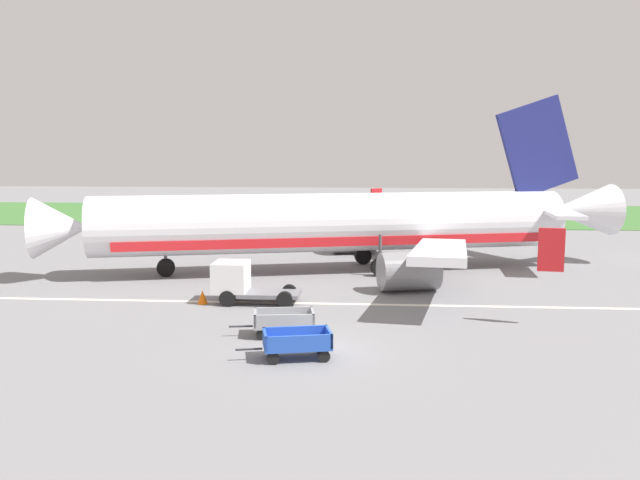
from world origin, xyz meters
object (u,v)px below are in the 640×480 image
Objects in this scene: service_truck_beside_carts at (241,281)px; baggage_cart_nearest at (297,343)px; traffic_cone_near_plane at (203,297)px; airplane at (349,224)px; baggage_cart_second_in_row at (284,322)px.

baggage_cart_nearest is at bearing -66.62° from service_truck_beside_carts.
traffic_cone_near_plane is (-5.73, 8.48, -0.26)m from baggage_cart_nearest.
traffic_cone_near_plane is (-7.12, -9.85, -2.71)m from airplane.
baggage_cart_nearest reaches higher than traffic_cone_near_plane.
baggage_cart_nearest is 5.23× the size of traffic_cone_near_plane.
airplane is at bearing 85.66° from baggage_cart_nearest.
traffic_cone_near_plane is at bearing 131.61° from baggage_cart_second_in_row.
service_truck_beside_carts reaches higher than traffic_cone_near_plane.
airplane is at bearing 60.96° from service_truck_beside_carts.
baggage_cart_nearest and baggage_cart_second_in_row have the same top height.
service_truck_beside_carts is at bearing 113.38° from baggage_cart_nearest.
airplane is at bearing 54.15° from traffic_cone_near_plane.
airplane is 10.27× the size of baggage_cart_nearest.
baggage_cart_second_in_row is 0.82× the size of service_truck_beside_carts.
baggage_cart_second_in_row is 7.30m from traffic_cone_near_plane.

